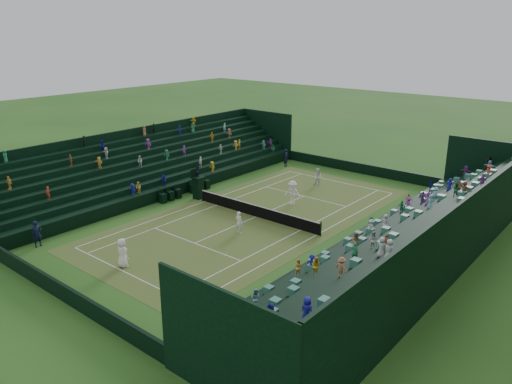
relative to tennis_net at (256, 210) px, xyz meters
The scene contains 17 objects.
ground 0.53m from the tennis_net, ahead, with size 160.00×160.00×0.00m, color #25571B.
court_surface 0.52m from the tennis_net, ahead, with size 12.97×26.77×0.01m, color #3C7326.
perimeter_wall_north 15.89m from the tennis_net, 90.00° to the left, with size 17.17×0.20×1.00m, color black.
perimeter_wall_south 15.89m from the tennis_net, 90.00° to the right, with size 17.17×0.20×1.00m, color black.
perimeter_wall_east 8.49m from the tennis_net, ahead, with size 0.20×31.77×1.00m, color black.
perimeter_wall_west 8.49m from the tennis_net, behind, with size 0.20×31.77×1.00m, color black.
north_grandstand 12.70m from the tennis_net, ahead, with size 6.60×32.00×4.90m.
south_grandstand 12.70m from the tennis_net, behind, with size 6.60×32.00×4.90m.
tennis_net is the anchor object (origin of this frame).
umpire_chair 6.56m from the tennis_net, behind, with size 0.90×0.90×2.83m.
courtside_chairs 7.95m from the tennis_net, behind, with size 0.52×5.49×1.13m.
player_near_west 11.52m from the tennis_net, 94.06° to the right, with size 0.88×0.57×1.81m, color white.
player_near_east 3.34m from the tennis_net, 71.02° to the right, with size 0.58×0.38×1.60m, color white.
player_far_west 9.81m from the tennis_net, 94.77° to the left, with size 0.78×0.61×1.61m, color white.
player_far_east 4.11m from the tennis_net, 83.74° to the left, with size 1.30×0.75×2.01m, color white.
line_judge_north 15.00m from the tennis_net, 117.82° to the left, with size 0.67×0.44×1.84m, color black.
line_judge_south 15.27m from the tennis_net, 119.69° to the right, with size 0.65×0.43×1.78m, color black.
Camera 1 is at (22.63, -27.20, 13.61)m, focal length 35.00 mm.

